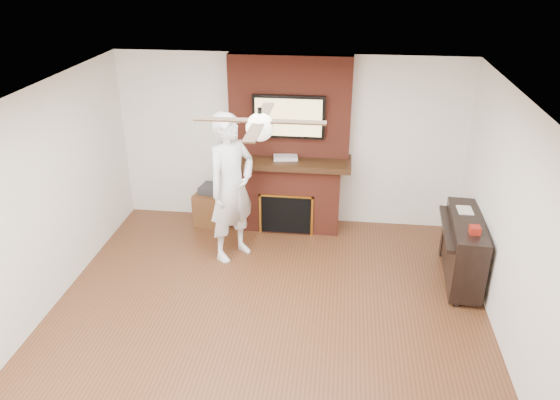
# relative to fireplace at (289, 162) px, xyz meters

# --- Properties ---
(room_shell) EXTENTS (5.36, 5.86, 2.86)m
(room_shell) POSITION_rel_fireplace_xyz_m (0.00, -2.55, 0.25)
(room_shell) COLOR #4F2B17
(room_shell) RESTS_ON ground
(fireplace) EXTENTS (1.78, 0.64, 2.50)m
(fireplace) POSITION_rel_fireplace_xyz_m (0.00, 0.00, 0.00)
(fireplace) COLOR maroon
(fireplace) RESTS_ON ground
(tv) EXTENTS (1.00, 0.08, 0.60)m
(tv) POSITION_rel_fireplace_xyz_m (0.00, -0.05, 0.68)
(tv) COLOR black
(tv) RESTS_ON fireplace
(ceiling_fan) EXTENTS (1.21, 1.21, 0.31)m
(ceiling_fan) POSITION_rel_fireplace_xyz_m (-0.00, -2.55, 1.34)
(ceiling_fan) COLOR black
(ceiling_fan) RESTS_ON room_shell
(person) EXTENTS (0.82, 0.87, 1.99)m
(person) POSITION_rel_fireplace_xyz_m (-0.63, -0.98, -0.00)
(person) COLOR white
(person) RESTS_ON ground
(side_table) EXTENTS (0.60, 0.60, 0.59)m
(side_table) POSITION_rel_fireplace_xyz_m (-1.10, -0.07, -0.72)
(side_table) COLOR #553118
(side_table) RESTS_ON ground
(piano) EXTENTS (0.56, 1.30, 0.93)m
(piano) POSITION_rel_fireplace_xyz_m (2.30, -1.23, -0.55)
(piano) COLOR black
(piano) RESTS_ON ground
(cable_box) EXTENTS (0.36, 0.24, 0.05)m
(cable_box) POSITION_rel_fireplace_xyz_m (-0.03, -0.10, 0.11)
(cable_box) COLOR silver
(cable_box) RESTS_ON fireplace
(candle_orange) EXTENTS (0.07, 0.07, 0.12)m
(candle_orange) POSITION_rel_fireplace_xyz_m (-0.20, -0.25, -0.94)
(candle_orange) COLOR #ED401B
(candle_orange) RESTS_ON ground
(candle_green) EXTENTS (0.08, 0.08, 0.10)m
(candle_green) POSITION_rel_fireplace_xyz_m (0.06, -0.24, -0.95)
(candle_green) COLOR #518033
(candle_green) RESTS_ON ground
(candle_blue) EXTENTS (0.06, 0.06, 0.09)m
(candle_blue) POSITION_rel_fireplace_xyz_m (0.23, -0.19, -0.95)
(candle_blue) COLOR #2E4F8C
(candle_blue) RESTS_ON ground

